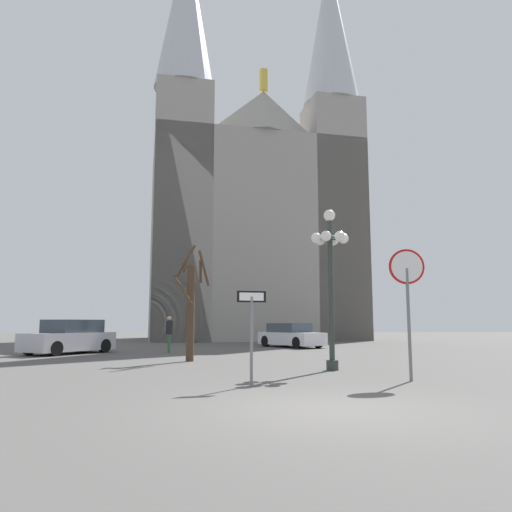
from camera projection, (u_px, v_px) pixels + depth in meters
The scene contains 9 objects.
ground_plane at pixel (328, 409), 8.07m from camera, with size 120.00×120.00×0.00m, color #514F4C.
cathedral at pixel (253, 210), 41.62m from camera, with size 18.10×14.12×34.15m.
stop_sign at pixel (407, 286), 12.21m from camera, with size 0.88×0.15×3.25m.
one_way_arrow_sign at pixel (251, 324), 11.22m from camera, with size 0.68×0.13×2.14m.
street_lamp at pixel (330, 263), 15.02m from camera, with size 1.18×1.07×4.90m.
bare_tree at pixel (191, 305), 18.20m from camera, with size 1.41×1.28×4.40m.
parked_car_near_white at pixel (291, 336), 28.08m from camera, with size 3.55×4.51×1.37m.
parked_car_far_silver at pixel (70, 338), 22.31m from camera, with size 3.79×4.45×1.54m.
pedestrian_walking at pixel (169, 330), 23.07m from camera, with size 0.32×0.32×1.71m.
Camera 1 is at (-2.02, -8.18, 1.43)m, focal length 34.37 mm.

